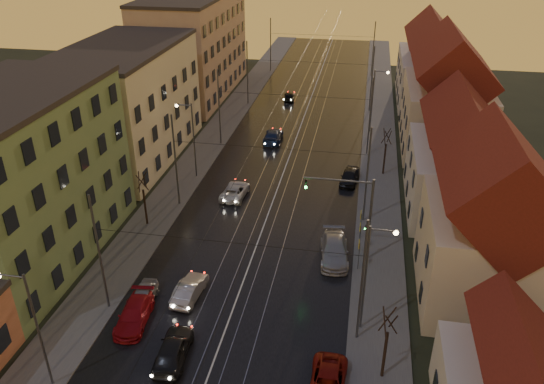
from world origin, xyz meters
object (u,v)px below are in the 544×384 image
Objects in this scene: traffic_light_mast at (357,209)px; parked_right_2 at (350,176)px; driving_car_3 at (273,136)px; parked_left_3 at (143,296)px; street_lamp_1 at (371,269)px; parked_left_2 at (134,314)px; parked_right_0 at (328,383)px; driving_car_0 at (173,349)px; street_lamp_3 at (375,95)px; parked_right_1 at (334,250)px; driving_car_4 at (289,96)px; street_lamp_0 at (31,320)px; street_lamp_2 at (191,133)px; driving_car_2 at (235,191)px; driving_car_1 at (190,289)px.

parked_right_2 is at bearing 94.21° from traffic_light_mast.
driving_car_3 is 31.33m from parked_left_3.
street_lamp_1 is at bearing -82.09° from traffic_light_mast.
street_lamp_1 is 33.36m from driving_car_3.
parked_left_2 is at bearing -144.67° from traffic_light_mast.
driving_car_0 is at bearing 175.81° from parked_right_0.
traffic_light_mast is at bearing -92.27° from street_lamp_3.
parked_right_1 reaches higher than parked_left_2.
driving_car_0 is 0.98× the size of parked_right_0.
driving_car_4 is 0.81× the size of parked_right_0.
parked_left_2 is 1.02× the size of parked_right_0.
driving_car_4 is at bearing -93.40° from driving_car_0.
street_lamp_0 and street_lamp_1 have the same top height.
driving_car_3 is (6.49, 38.95, -4.16)m from street_lamp_0.
driving_car_4 is 49.06m from parked_left_2.
parked_left_2 is at bearing -172.33° from street_lamp_1.
street_lamp_2 reaches higher than driving_car_2.
driving_car_1 is at bearing 174.77° from street_lamp_1.
driving_car_4 is at bearing 81.87° from parked_left_3.
street_lamp_1 is at bearing 179.03° from driving_car_1.
street_lamp_0 is 55.40m from driving_car_4.
street_lamp_1 is at bearing 108.85° from driving_car_3.
street_lamp_2 is 20.77m from parked_left_3.
driving_car_2 is (-1.29, 21.29, -0.13)m from driving_car_0.
street_lamp_0 is 2.17× the size of driving_car_4.
street_lamp_2 is at bearing 93.60° from parked_left_3.
street_lamp_1 is at bearing 71.25° from parked_right_0.
street_lamp_3 is 1.95× the size of driving_car_1.
driving_car_4 is (0.32, 45.76, -0.05)m from driving_car_1.
driving_car_1 is at bearing -109.69° from street_lamp_3.
traffic_light_mast reaches higher than parked_right_1.
driving_car_1 reaches higher than driving_car_2.
street_lamp_1 is 1.11× the size of traffic_light_mast.
street_lamp_3 is at bearing -119.78° from driving_car_2.
parked_right_0 is (10.88, -22.16, 0.00)m from driving_car_2.
driving_car_2 is 0.99× the size of parked_right_0.
street_lamp_3 is 1.11× the size of traffic_light_mast.
traffic_light_mast is at bearing -133.46° from driving_car_0.
parked_left_3 is 0.80× the size of parked_right_0.
parked_left_3 is (-2.60, -16.68, -0.01)m from driving_car_2.
parked_right_0 is at bearing 151.38° from driving_car_1.
parked_right_2 is (10.78, 5.00, 0.07)m from driving_car_2.
driving_car_0 is at bearing 97.20° from driving_car_2.
parked_right_2 is (10.05, -25.36, 0.07)m from driving_car_4.
traffic_light_mast is at bearing 87.17° from parked_right_0.
street_lamp_1 is 8.08m from traffic_light_mast.
street_lamp_1 is at bearing -77.61° from parked_right_2.
driving_car_2 is at bearing -123.52° from street_lamp_3.
parked_left_3 is (-3.89, 4.61, -0.14)m from driving_car_0.
traffic_light_mast is at bearing 1.90° from parked_right_1.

